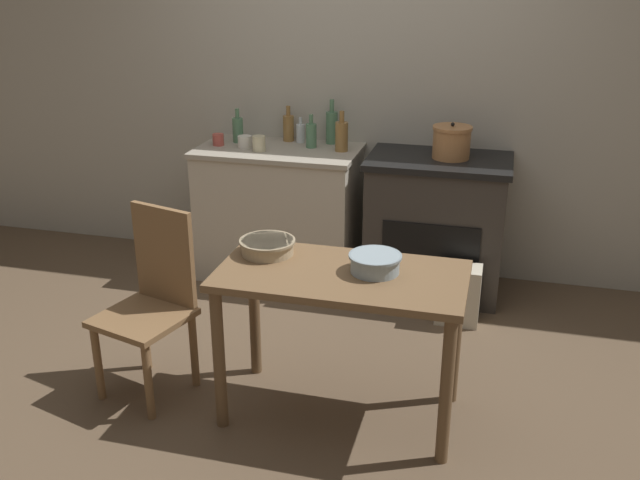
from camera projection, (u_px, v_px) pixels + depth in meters
name	position (u px, v px, depth m)	size (l,w,h in m)	color
ground_plane	(295.00, 377.00, 3.74)	(14.00, 14.00, 0.00)	brown
wall_back	(361.00, 83.00, 4.69)	(8.00, 0.07, 2.55)	#B2AD9E
counter_cabinet	(280.00, 212.00, 4.82)	(1.06, 0.61, 0.89)	beige
stove	(436.00, 225.00, 4.58)	(0.89, 0.61, 0.89)	#38332D
work_table	(341.00, 297.00, 3.23)	(1.12, 0.58, 0.74)	brown
chair	(153.00, 299.00, 3.50)	(0.49, 0.49, 0.93)	olive
flour_sack	(458.00, 294.00, 4.25)	(0.26, 0.18, 0.36)	beige
stock_pot	(452.00, 142.00, 4.37)	(0.24, 0.24, 0.22)	#B77A47
mixing_bowl_large	(375.00, 262.00, 3.17)	(0.24, 0.24, 0.08)	#93A8B2
mixing_bowl_small	(267.00, 246.00, 3.37)	(0.27, 0.27, 0.07)	tan
bottle_far_left	(342.00, 136.00, 4.55)	(0.08, 0.08, 0.26)	olive
bottle_left	(289.00, 127.00, 4.81)	(0.07, 0.07, 0.24)	olive
bottle_mid_left	(300.00, 133.00, 4.78)	(0.06, 0.06, 0.17)	silver
bottle_center_left	(311.00, 135.00, 4.64)	(0.07, 0.07, 0.22)	#517F5B
bottle_center	(332.00, 127.00, 4.74)	(0.08, 0.08, 0.29)	#517F5B
bottle_center_right	(238.00, 129.00, 4.78)	(0.07, 0.07, 0.23)	#517F5B
cup_mid_right	(218.00, 140.00, 4.71)	(0.07, 0.07, 0.08)	#B74C42
cup_right	(259.00, 143.00, 4.57)	(0.08, 0.08, 0.10)	beige
cup_far_right	(245.00, 142.00, 4.66)	(0.09, 0.09, 0.08)	silver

